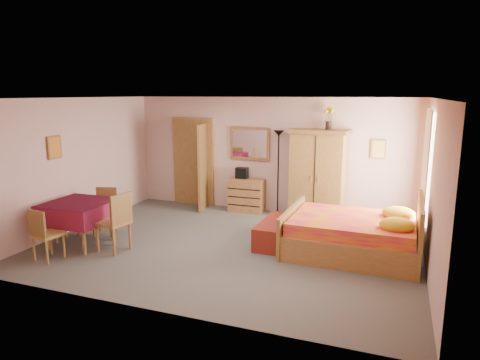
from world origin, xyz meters
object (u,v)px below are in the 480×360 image
at_px(floor_lamp, 278,173).
at_px(chair_south, 48,234).
at_px(wardrobe, 318,175).
at_px(bench, 275,232).
at_px(chair_north, 104,212).
at_px(chair_east, 113,222).
at_px(bed, 352,224).
at_px(chair_west, 52,218).
at_px(chest_of_drawers, 247,195).
at_px(dining_table, 80,223).
at_px(stereo, 242,173).
at_px(wall_mirror, 250,144).
at_px(sunflower_vase, 329,118).

xyz_separation_m(floor_lamp, chair_south, (-2.78, -3.94, -0.51)).
relative_size(wardrobe, bench, 1.54).
bearing_deg(chair_north, chair_east, 117.45).
xyz_separation_m(bed, chair_west, (-5.26, -1.24, -0.09)).
bearing_deg(chair_south, chest_of_drawers, 70.71).
relative_size(bed, dining_table, 2.04).
bearing_deg(stereo, chest_of_drawers, -23.76).
height_order(wall_mirror, bench, wall_mirror).
xyz_separation_m(wardrobe, sunflower_vase, (0.17, 0.08, 1.20)).
bearing_deg(floor_lamp, stereo, 179.40).
relative_size(floor_lamp, bench, 1.50).
height_order(wall_mirror, chair_south, wall_mirror).
relative_size(chest_of_drawers, bed, 0.36).
bearing_deg(chair_west, chair_north, 121.36).
distance_m(sunflower_vase, chair_west, 5.77).
bearing_deg(sunflower_vase, dining_table, -140.60).
distance_m(bench, chair_west, 4.11).
relative_size(chest_of_drawers, wardrobe, 0.41).
distance_m(bed, chair_east, 4.08).
xyz_separation_m(chest_of_drawers, dining_table, (-2.06, -3.13, 0.02)).
distance_m(sunflower_vase, dining_table, 5.30).
bearing_deg(bed, chest_of_drawers, 145.17).
relative_size(dining_table, chair_south, 1.23).
xyz_separation_m(chest_of_drawers, bench, (1.19, -1.84, -0.17)).
xyz_separation_m(wall_mirror, floor_lamp, (0.73, -0.16, -0.61)).
relative_size(wardrobe, chair_west, 2.31).
height_order(stereo, bed, bed).
bearing_deg(bed, sunflower_vase, 112.91).
bearing_deg(stereo, bed, -35.52).
bearing_deg(dining_table, sunflower_vase, 39.40).
xyz_separation_m(stereo, chair_east, (-1.17, -3.24, -0.37)).
xyz_separation_m(chest_of_drawers, floor_lamp, (0.73, 0.05, 0.56)).
distance_m(bench, dining_table, 3.50).
xyz_separation_m(stereo, floor_lamp, (0.86, -0.01, 0.06)).
distance_m(chair_north, chair_east, 1.01).
xyz_separation_m(bench, chair_west, (-3.90, -1.26, 0.21)).
bearing_deg(wardrobe, sunflower_vase, 30.34).
relative_size(wall_mirror, chair_north, 1.08).
bearing_deg(wall_mirror, floor_lamp, -11.38).
relative_size(bench, chair_east, 1.21).
bearing_deg(wall_mirror, chair_west, -128.24).
relative_size(bed, bench, 1.75).
xyz_separation_m(floor_lamp, chair_north, (-2.76, -2.53, -0.50)).
distance_m(chest_of_drawers, wall_mirror, 1.19).
relative_size(stereo, chair_west, 0.32).
xyz_separation_m(stereo, sunflower_vase, (1.93, -0.02, 1.29)).
distance_m(wall_mirror, bed, 3.45).
distance_m(chest_of_drawers, chair_east, 3.44).
bearing_deg(chair_west, chair_east, 75.80).
distance_m(chair_north, chair_west, 0.92).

